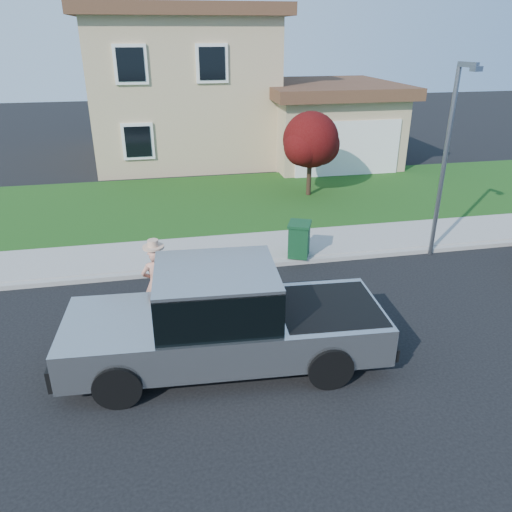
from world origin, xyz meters
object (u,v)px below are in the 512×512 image
at_px(pickup_truck, 224,321).
at_px(street_lamp, 448,152).
at_px(ornamental_tree, 311,142).
at_px(woman, 157,282).
at_px(trash_bin, 299,239).

distance_m(pickup_truck, street_lamp, 7.76).
xyz_separation_m(pickup_truck, ornamental_tree, (4.63, 9.70, 1.16)).
distance_m(pickup_truck, ornamental_tree, 10.81).
relative_size(woman, trash_bin, 1.95).
xyz_separation_m(pickup_truck, street_lamp, (6.46, 3.81, 2.00)).
relative_size(ornamental_tree, trash_bin, 3.25).
xyz_separation_m(woman, street_lamp, (7.65, 1.90, 2.05)).
distance_m(ornamental_tree, street_lamp, 6.22).
xyz_separation_m(woman, ornamental_tree, (5.82, 7.78, 1.20)).
bearing_deg(woman, pickup_truck, 115.34).
height_order(pickup_truck, ornamental_tree, ornamental_tree).
distance_m(woman, ornamental_tree, 9.79).
bearing_deg(trash_bin, ornamental_tree, 93.30).
bearing_deg(ornamental_tree, woman, -126.81).
bearing_deg(street_lamp, ornamental_tree, 91.43).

